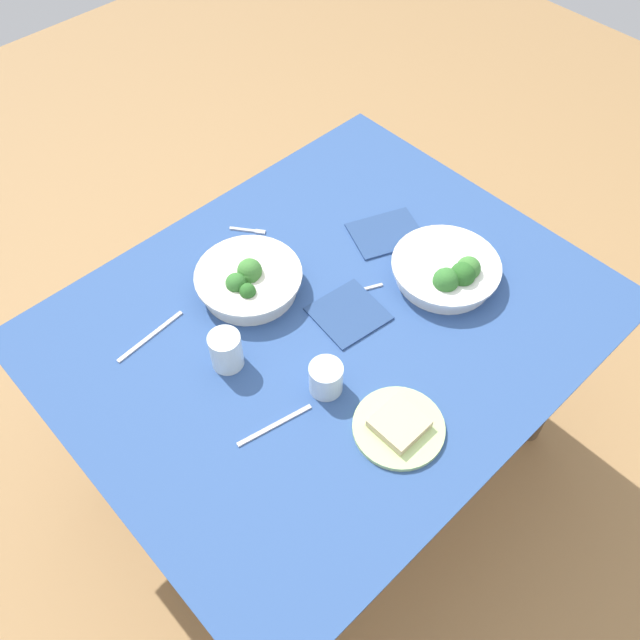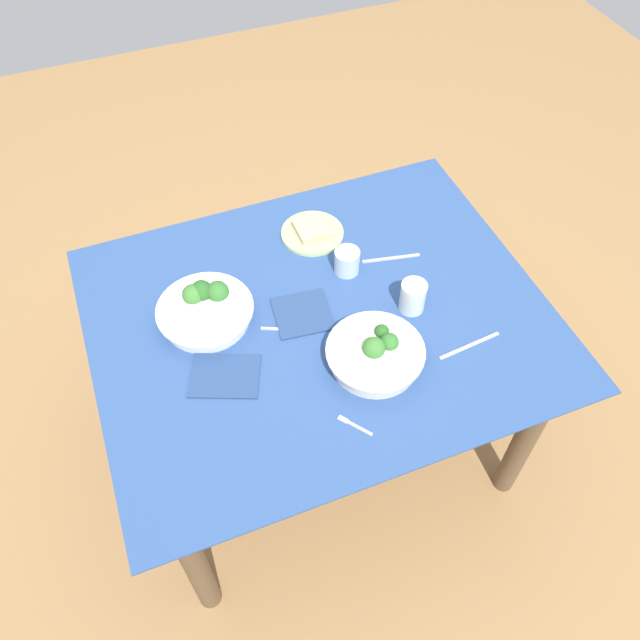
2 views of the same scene
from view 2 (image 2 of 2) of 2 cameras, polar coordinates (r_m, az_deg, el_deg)
ground_plane at (r=2.45m, az=-0.00°, el=-10.05°), size 6.00×6.00×0.00m
dining_table at (r=1.94m, az=-0.00°, el=-1.53°), size 1.30×1.06×0.70m
broccoli_bowl_far at (r=1.86m, az=-10.11°, el=0.95°), size 0.28×0.28×0.09m
broccoli_bowl_near at (r=1.74m, az=4.93°, el=-3.02°), size 0.27×0.27×0.10m
bread_side_plate at (r=2.08m, az=-0.69°, el=7.81°), size 0.20×0.20×0.04m
water_glass_center at (r=1.95m, az=2.40°, el=5.22°), size 0.08×0.08×0.08m
water_glass_side at (r=1.86m, az=8.22°, el=2.07°), size 0.08×0.08×0.10m
fork_by_far_bowl at (r=1.66m, az=2.97°, el=-9.26°), size 0.07×0.09×0.00m
fork_by_near_bowl at (r=1.83m, az=-3.42°, el=-0.76°), size 0.10×0.05×0.00m
table_knife_left at (r=2.02m, az=6.31°, el=5.46°), size 0.18×0.05×0.00m
table_knife_right at (r=1.84m, az=13.10°, el=-2.24°), size 0.20×0.03×0.00m
napkin_folded_upper at (r=1.86m, az=-1.55°, el=0.57°), size 0.18×0.18×0.01m
napkin_folded_lower at (r=1.75m, az=-8.42°, el=-4.90°), size 0.23×0.20×0.01m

